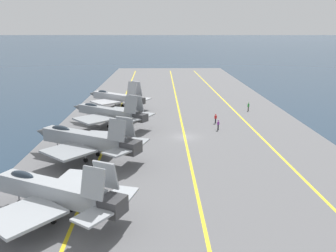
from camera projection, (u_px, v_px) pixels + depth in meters
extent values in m
plane|color=#23384C|center=(185.00, 139.00, 58.15)|extent=(2000.00, 2000.00, 0.00)
cube|color=slate|center=(185.00, 138.00, 58.10)|extent=(209.05, 45.31, 0.40)
cube|color=yellow|center=(260.00, 136.00, 58.27)|extent=(188.09, 5.33, 0.01)
cube|color=yellow|center=(185.00, 137.00, 58.05)|extent=(188.14, 0.36, 0.01)
cube|color=yellow|center=(108.00, 137.00, 57.82)|extent=(188.11, 4.52, 0.01)
cube|color=#9EA3A8|center=(51.00, 191.00, 33.11)|extent=(6.70, 11.18, 1.79)
cone|color=#5B5E60|center=(0.00, 178.00, 35.86)|extent=(2.49, 2.71, 1.70)
cube|color=#38383A|center=(113.00, 206.00, 30.30)|extent=(2.67, 2.59, 1.52)
ellipsoid|color=#232D38|center=(22.00, 176.00, 34.32)|extent=(2.12, 2.96, 0.98)
cube|color=#9EA3A8|center=(24.00, 215.00, 29.88)|extent=(7.51, 7.44, 0.28)
cube|color=#9EA3A8|center=(80.00, 182.00, 36.34)|extent=(6.53, 6.07, 0.28)
cube|color=#9EA3A8|center=(93.00, 183.00, 29.40)|extent=(1.72, 2.34, 2.65)
cube|color=#9EA3A8|center=(106.00, 175.00, 31.04)|extent=(1.72, 2.34, 2.65)
cube|color=#9EA3A8|center=(92.00, 217.00, 28.49)|extent=(3.55, 3.42, 0.20)
cube|color=#9EA3A8|center=(123.00, 194.00, 32.50)|extent=(3.30, 2.88, 0.20)
cylinder|color=#B2B2B7|center=(19.00, 198.00, 35.32)|extent=(0.16, 0.16, 1.61)
cylinder|color=black|center=(20.00, 203.00, 35.45)|extent=(0.46, 0.64, 0.60)
cylinder|color=#B2B2B7|center=(53.00, 216.00, 31.99)|extent=(0.16, 0.16, 1.61)
cylinder|color=black|center=(53.00, 221.00, 32.12)|extent=(0.46, 0.64, 0.60)
cylinder|color=#B2B2B7|center=(71.00, 204.00, 34.17)|extent=(0.16, 0.16, 1.61)
cylinder|color=black|center=(71.00, 209.00, 34.31)|extent=(0.46, 0.64, 0.60)
cube|color=gray|center=(83.00, 139.00, 47.96)|extent=(7.73, 12.24, 1.86)
cone|color=#5B5E60|center=(43.00, 132.00, 51.25)|extent=(2.71, 2.98, 1.76)
cube|color=#38383A|center=(131.00, 147.00, 44.59)|extent=(2.87, 2.85, 1.58)
ellipsoid|color=#232D38|center=(61.00, 129.00, 49.45)|extent=(2.38, 3.25, 1.02)
cube|color=gray|center=(68.00, 151.00, 44.97)|extent=(7.47, 7.51, 0.28)
cube|color=gray|center=(102.00, 137.00, 50.88)|extent=(6.24, 6.64, 0.28)
cube|color=gray|center=(117.00, 130.00, 43.76)|extent=(1.90, 2.55, 2.67)
cube|color=gray|center=(126.00, 127.00, 45.44)|extent=(1.90, 2.55, 2.67)
cube|color=gray|center=(117.00, 152.00, 42.82)|extent=(3.71, 3.65, 0.20)
cube|color=gray|center=(137.00, 142.00, 46.82)|extent=(3.42, 3.19, 0.20)
cylinder|color=#B2B2B7|center=(58.00, 146.00, 50.55)|extent=(0.16, 0.16, 1.78)
cylinder|color=black|center=(58.00, 150.00, 50.70)|extent=(0.48, 0.63, 0.60)
cylinder|color=#B2B2B7|center=(85.00, 156.00, 46.75)|extent=(0.16, 0.16, 1.78)
cylinder|color=black|center=(86.00, 160.00, 46.91)|extent=(0.48, 0.63, 0.60)
cylinder|color=#B2B2B7|center=(98.00, 150.00, 48.98)|extent=(0.16, 0.16, 1.78)
cylinder|color=black|center=(98.00, 154.00, 49.14)|extent=(0.48, 0.63, 0.60)
cube|color=gray|center=(107.00, 112.00, 64.01)|extent=(8.57, 11.49, 1.52)
cone|color=#5B5E60|center=(78.00, 107.00, 68.00)|extent=(2.58, 2.83, 1.45)
cube|color=#38383A|center=(140.00, 118.00, 59.93)|extent=(2.63, 2.72, 1.29)
ellipsoid|color=#232D38|center=(91.00, 105.00, 65.91)|extent=(2.47, 3.06, 0.84)
cube|color=gray|center=(95.00, 119.00, 61.07)|extent=(7.86, 7.86, 0.28)
cube|color=gray|center=(122.00, 111.00, 66.76)|extent=(7.16, 7.18, 0.28)
cube|color=gray|center=(131.00, 105.00, 59.45)|extent=(2.11, 2.51, 2.82)
cube|color=gray|center=(137.00, 103.00, 60.74)|extent=(2.11, 2.51, 2.82)
cube|color=gray|center=(130.00, 120.00, 58.47)|extent=(3.71, 3.70, 0.20)
cube|color=gray|center=(146.00, 115.00, 61.95)|extent=(3.56, 3.38, 0.20)
cylinder|color=#B2B2B7|center=(88.00, 117.00, 67.01)|extent=(0.16, 0.16, 1.83)
cylinder|color=black|center=(89.00, 121.00, 67.17)|extent=(0.52, 0.62, 0.60)
cylinder|color=#B2B2B7|center=(108.00, 123.00, 62.90)|extent=(0.16, 0.16, 1.83)
cylinder|color=black|center=(109.00, 127.00, 63.07)|extent=(0.52, 0.62, 0.60)
cylinder|color=#B2B2B7|center=(117.00, 121.00, 64.62)|extent=(0.16, 0.16, 1.83)
cylinder|color=black|center=(117.00, 124.00, 64.78)|extent=(0.52, 0.62, 0.60)
cube|color=#A8AAAF|center=(115.00, 97.00, 79.20)|extent=(8.49, 10.62, 1.58)
cone|color=#5B5E60|center=(93.00, 94.00, 83.14)|extent=(2.57, 2.73, 1.50)
cube|color=#38383A|center=(139.00, 101.00, 75.16)|extent=(2.63, 2.66, 1.34)
ellipsoid|color=#232D38|center=(103.00, 92.00, 81.06)|extent=(2.45, 2.87, 0.87)
cube|color=#A8AAAF|center=(106.00, 102.00, 76.58)|extent=(7.11, 7.06, 0.28)
cube|color=#A8AAAF|center=(126.00, 97.00, 81.63)|extent=(6.49, 6.69, 0.28)
cube|color=#A8AAAF|center=(132.00, 89.00, 74.61)|extent=(2.15, 2.42, 3.19)
cube|color=#A8AAAF|center=(137.00, 88.00, 75.91)|extent=(2.15, 2.42, 3.19)
cube|color=#A8AAAF|center=(131.00, 102.00, 73.72)|extent=(3.58, 3.60, 0.20)
cube|color=#A8AAAF|center=(144.00, 99.00, 77.15)|extent=(3.53, 3.30, 0.20)
cylinder|color=#B2B2B7|center=(101.00, 102.00, 82.13)|extent=(0.16, 0.16, 1.54)
cylinder|color=black|center=(101.00, 104.00, 82.26)|extent=(0.54, 0.61, 0.60)
cylinder|color=#B2B2B7|center=(115.00, 106.00, 78.06)|extent=(0.16, 0.16, 1.54)
cylinder|color=black|center=(116.00, 108.00, 78.18)|extent=(0.54, 0.61, 0.60)
cylinder|color=#B2B2B7|center=(122.00, 104.00, 79.79)|extent=(0.16, 0.16, 1.54)
cylinder|color=black|center=(122.00, 106.00, 79.91)|extent=(0.54, 0.61, 0.60)
cylinder|color=#4C473D|center=(248.00, 109.00, 76.48)|extent=(0.24, 0.24, 0.87)
cube|color=green|center=(248.00, 105.00, 76.28)|extent=(0.46, 0.44, 0.60)
sphere|color=tan|center=(249.00, 103.00, 76.17)|extent=(0.22, 0.22, 0.22)
sphere|color=green|center=(249.00, 103.00, 76.15)|extent=(0.24, 0.24, 0.24)
cylinder|color=#232328|center=(215.00, 121.00, 66.48)|extent=(0.24, 0.24, 0.86)
cube|color=red|center=(216.00, 117.00, 66.29)|extent=(0.40, 0.46, 0.58)
sphere|color=tan|center=(216.00, 115.00, 66.18)|extent=(0.22, 0.22, 0.22)
sphere|color=red|center=(216.00, 115.00, 66.16)|extent=(0.24, 0.24, 0.24)
cylinder|color=#232328|center=(218.00, 127.00, 62.01)|extent=(0.24, 0.24, 0.94)
cube|color=purple|center=(218.00, 123.00, 61.82)|extent=(0.35, 0.43, 0.52)
sphere|color=beige|center=(218.00, 121.00, 61.71)|extent=(0.22, 0.22, 0.22)
sphere|color=purple|center=(218.00, 121.00, 61.70)|extent=(0.24, 0.24, 0.24)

